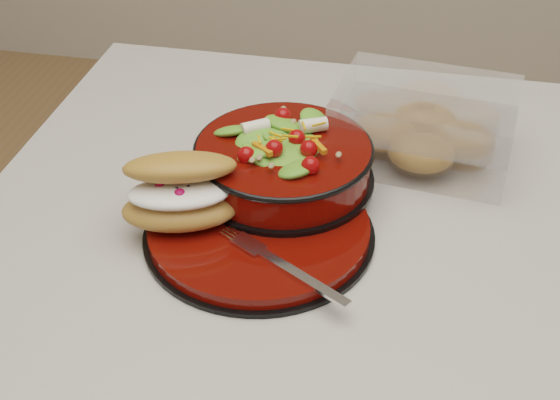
% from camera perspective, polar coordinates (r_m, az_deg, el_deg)
% --- Properties ---
extents(dinner_plate, '(0.26, 0.26, 0.02)m').
position_cam_1_polar(dinner_plate, '(0.87, -1.51, -2.21)').
color(dinner_plate, black).
rests_on(dinner_plate, island_counter).
extents(salad_bowl, '(0.22, 0.22, 0.09)m').
position_cam_1_polar(salad_bowl, '(0.91, 0.26, 3.18)').
color(salad_bowl, black).
rests_on(salad_bowl, dinner_plate).
extents(croissant, '(0.14, 0.12, 0.08)m').
position_cam_1_polar(croissant, '(0.86, -7.29, 0.60)').
color(croissant, '#A97033').
rests_on(croissant, dinner_plate).
extents(fork, '(0.14, 0.09, 0.00)m').
position_cam_1_polar(fork, '(0.81, 0.38, -4.89)').
color(fork, silver).
rests_on(fork, dinner_plate).
extents(pastry_box, '(0.24, 0.18, 0.09)m').
position_cam_1_polar(pastry_box, '(1.01, 10.50, 5.29)').
color(pastry_box, white).
rests_on(pastry_box, island_counter).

